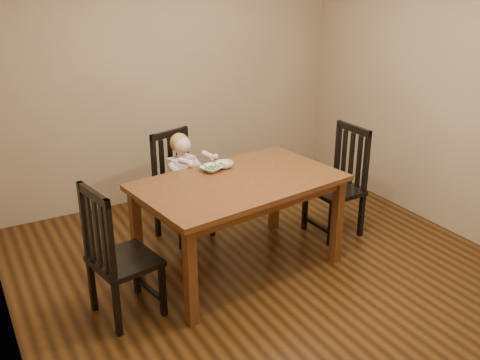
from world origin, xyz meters
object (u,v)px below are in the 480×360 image
chair_child (180,187)px  chair_left (117,256)px  chair_right (339,183)px  toddler (183,175)px  bowl_veg (224,165)px  bowl_peas (211,169)px  dining_table (239,191)px

chair_child → chair_left: bearing=31.5°
chair_right → toddler: bearing=62.6°
bowl_veg → toddler: bearing=112.2°
chair_left → bowl_veg: 1.27m
chair_child → bowl_peas: (0.07, -0.54, 0.35)m
chair_child → bowl_peas: 0.65m
chair_child → bowl_peas: size_ratio=5.73×
dining_table → chair_child: bearing=101.9°
chair_left → toddler: (0.93, 0.94, 0.12)m
chair_left → chair_right: 2.29m
bowl_veg → bowl_peas: bearing=-170.7°
dining_table → chair_left: bearing=-171.6°
bowl_peas → bowl_veg: size_ratio=1.12×
bowl_veg → dining_table: bearing=-95.4°
chair_right → bowl_peas: chair_right is taller
chair_right → bowl_peas: 1.33m
chair_right → bowl_veg: size_ratio=6.68×
dining_table → chair_right: 1.20m
chair_child → chair_left: size_ratio=0.97×
chair_left → bowl_peas: (0.99, 0.45, 0.34)m
toddler → bowl_veg: bearing=96.6°
chair_left → dining_table: bearing=88.0°
chair_child → toddler: size_ratio=1.91×
chair_child → chair_left: (-0.92, -0.99, 0.01)m
chair_left → bowl_veg: bearing=102.6°
dining_table → chair_right: chair_right is taller
chair_right → bowl_veg: bearing=79.5°
chair_left → toddler: bearing=124.8°
toddler → bowl_peas: 0.54m
chair_child → bowl_veg: (0.20, -0.51, 0.36)m
dining_table → chair_child: 0.88m
chair_left → chair_right: size_ratio=0.99×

